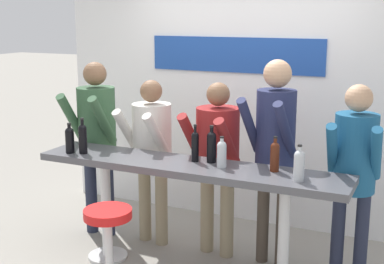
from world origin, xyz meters
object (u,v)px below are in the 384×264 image
at_px(person_center, 275,139).
at_px(wine_bottle_6, 211,145).
at_px(wine_bottle_1, 299,164).
at_px(wine_bottle_4, 195,145).
at_px(person_left, 151,145).
at_px(wine_bottle_0, 83,137).
at_px(tasting_table, 188,182).
at_px(person_center_right, 354,163).
at_px(person_far_left, 96,130).
at_px(person_center_left, 217,151).
at_px(wine_bottle_5, 222,153).
at_px(bar_stool, 109,240).
at_px(wine_bottle_2, 275,155).
at_px(wine_bottle_3, 70,139).

height_order(person_center, wine_bottle_6, person_center).
distance_m(wine_bottle_1, wine_bottle_4, 0.93).
bearing_deg(person_left, wine_bottle_0, -113.98).
bearing_deg(wine_bottle_6, tasting_table, -144.21).
bearing_deg(person_center_right, person_far_left, 176.62).
height_order(person_center_left, person_center_right, person_center_right).
distance_m(person_center_left, wine_bottle_5, 0.55).
xyz_separation_m(bar_stool, wine_bottle_6, (0.54, 0.73, 0.64)).
relative_size(wine_bottle_2, wine_bottle_3, 1.04).
bearing_deg(wine_bottle_1, person_center, 121.25).
xyz_separation_m(wine_bottle_3, wine_bottle_6, (1.25, 0.24, 0.02)).
relative_size(person_far_left, person_center_left, 1.09).
bearing_deg(wine_bottle_3, wine_bottle_2, 6.58).
height_order(person_center_right, wine_bottle_0, person_center_right).
relative_size(tasting_table, person_far_left, 1.52).
bearing_deg(person_far_left, wine_bottle_1, -14.56).
xyz_separation_m(wine_bottle_0, wine_bottle_1, (1.91, 0.01, -0.02)).
height_order(person_center, wine_bottle_4, person_center).
relative_size(person_center, wine_bottle_3, 6.81).
bearing_deg(wine_bottle_0, bar_stool, -41.67).
distance_m(wine_bottle_0, wine_bottle_4, 1.01).
relative_size(tasting_table, person_center_right, 1.59).
bearing_deg(wine_bottle_3, wine_bottle_5, 5.59).
bearing_deg(person_center_right, wine_bottle_3, -170.23).
relative_size(person_center_right, wine_bottle_3, 6.21).
relative_size(person_center_right, wine_bottle_1, 6.04).
bearing_deg(wine_bottle_4, bar_stool, -119.93).
relative_size(bar_stool, person_center_left, 0.46).
height_order(tasting_table, wine_bottle_2, wine_bottle_2).
relative_size(person_center_left, wine_bottle_4, 5.13).
distance_m(person_far_left, wine_bottle_1, 2.19).
distance_m(wine_bottle_4, wine_bottle_6, 0.14).
bearing_deg(wine_bottle_5, wine_bottle_2, 9.87).
relative_size(wine_bottle_0, wine_bottle_5, 1.25).
bearing_deg(person_far_left, wine_bottle_2, -11.35).
xyz_separation_m(wine_bottle_3, wine_bottle_5, (1.38, 0.14, -0.01)).
distance_m(bar_stool, person_center_right, 2.02).
relative_size(bar_stool, wine_bottle_2, 2.67).
bearing_deg(wine_bottle_4, person_center_right, 15.95).
bearing_deg(person_center_right, wine_bottle_5, -159.84).
xyz_separation_m(bar_stool, wine_bottle_0, (-0.59, 0.53, 0.64)).
xyz_separation_m(person_center_left, wine_bottle_5, (0.23, -0.48, 0.13)).
distance_m(tasting_table, person_center_right, 1.34).
bearing_deg(person_far_left, person_center, 1.24).
bearing_deg(wine_bottle_5, tasting_table, -177.25).
bearing_deg(wine_bottle_3, wine_bottle_0, 14.26).
relative_size(wine_bottle_1, wine_bottle_2, 0.98).
height_order(wine_bottle_0, wine_bottle_3, wine_bottle_0).
bearing_deg(person_left, wine_bottle_1, -10.80).
xyz_separation_m(person_center_left, person_center_right, (1.20, -0.05, 0.05)).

